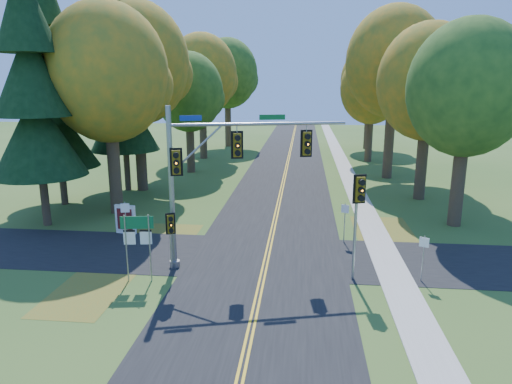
# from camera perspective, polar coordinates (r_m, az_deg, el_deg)

# --- Properties ---
(ground) EXTENTS (160.00, 160.00, 0.00)m
(ground) POSITION_cam_1_polar(r_m,az_deg,el_deg) (22.41, 0.96, -9.95)
(ground) COLOR #31521D
(ground) RESTS_ON ground
(road_main) EXTENTS (8.00, 160.00, 0.02)m
(road_main) POSITION_cam_1_polar(r_m,az_deg,el_deg) (22.40, 0.97, -9.92)
(road_main) COLOR black
(road_main) RESTS_ON ground
(road_cross) EXTENTS (60.00, 6.00, 0.02)m
(road_cross) POSITION_cam_1_polar(r_m,az_deg,el_deg) (24.25, 1.39, -8.05)
(road_cross) COLOR black
(road_cross) RESTS_ON ground
(centerline_left) EXTENTS (0.10, 160.00, 0.01)m
(centerline_left) POSITION_cam_1_polar(r_m,az_deg,el_deg) (22.41, 0.71, -9.88)
(centerline_left) COLOR gold
(centerline_left) RESTS_ON road_main
(centerline_right) EXTENTS (0.10, 160.00, 0.01)m
(centerline_right) POSITION_cam_1_polar(r_m,az_deg,el_deg) (22.39, 1.22, -9.90)
(centerline_right) COLOR gold
(centerline_right) RESTS_ON road_main
(sidewalk_east) EXTENTS (1.60, 160.00, 0.06)m
(sidewalk_east) POSITION_cam_1_polar(r_m,az_deg,el_deg) (22.76, 16.96, -10.11)
(sidewalk_east) COLOR #9E998E
(sidewalk_east) RESTS_ON ground
(leaf_patch_w_near) EXTENTS (4.00, 6.00, 0.00)m
(leaf_patch_w_near) POSITION_cam_1_polar(r_m,az_deg,el_deg) (27.33, -12.04, -5.82)
(leaf_patch_w_near) COLOR brown
(leaf_patch_w_near) RESTS_ON ground
(leaf_patch_e) EXTENTS (3.50, 8.00, 0.00)m
(leaf_patch_e) POSITION_cam_1_polar(r_m,az_deg,el_deg) (28.39, 15.94, -5.32)
(leaf_patch_e) COLOR brown
(leaf_patch_e) RESTS_ON ground
(leaf_patch_w_far) EXTENTS (3.00, 5.00, 0.00)m
(leaf_patch_w_far) POSITION_cam_1_polar(r_m,az_deg,el_deg) (21.71, -20.37, -11.64)
(leaf_patch_w_far) COLOR brown
(leaf_patch_w_far) RESTS_ON ground
(tree_w_a) EXTENTS (8.00, 8.00, 14.15)m
(tree_w_a) POSITION_cam_1_polar(r_m,az_deg,el_deg) (32.53, -17.92, 13.89)
(tree_w_a) COLOR #38281C
(tree_w_a) RESTS_ON ground
(tree_e_a) EXTENTS (7.20, 7.20, 12.73)m
(tree_e_a) POSITION_cam_1_polar(r_m,az_deg,el_deg) (30.84, 25.04, 11.57)
(tree_e_a) COLOR #38281C
(tree_e_a) RESTS_ON ground
(tree_w_b) EXTENTS (8.60, 8.60, 15.38)m
(tree_w_b) POSITION_cam_1_polar(r_m,az_deg,el_deg) (39.19, -14.68, 15.22)
(tree_w_b) COLOR #38281C
(tree_w_b) RESTS_ON ground
(tree_e_b) EXTENTS (7.60, 7.60, 13.33)m
(tree_e_b) POSITION_cam_1_polar(r_m,az_deg,el_deg) (37.20, 20.83, 12.64)
(tree_e_b) COLOR #38281C
(tree_e_b) RESTS_ON ground
(tree_w_c) EXTENTS (6.80, 6.80, 11.91)m
(tree_w_c) POSITION_cam_1_polar(r_m,az_deg,el_deg) (46.36, -8.32, 12.19)
(tree_w_c) COLOR #38281C
(tree_w_c) RESTS_ON ground
(tree_e_c) EXTENTS (8.80, 8.80, 15.79)m
(tree_e_c) POSITION_cam_1_polar(r_m,az_deg,el_deg) (44.93, 16.99, 15.19)
(tree_e_c) COLOR #38281C
(tree_e_c) RESTS_ON ground
(tree_w_d) EXTENTS (8.20, 8.20, 14.56)m
(tree_w_d) POSITION_cam_1_polar(r_m,az_deg,el_deg) (54.97, -6.72, 14.34)
(tree_w_d) COLOR #38281C
(tree_w_d) RESTS_ON ground
(tree_e_d) EXTENTS (7.00, 7.00, 12.32)m
(tree_e_d) POSITION_cam_1_polar(r_m,az_deg,el_deg) (53.87, 14.33, 12.40)
(tree_e_d) COLOR #38281C
(tree_e_d) RESTS_ON ground
(tree_w_e) EXTENTS (8.40, 8.40, 14.97)m
(tree_w_e) POSITION_cam_1_polar(r_m,az_deg,el_deg) (65.45, -3.52, 14.53)
(tree_w_e) COLOR #38281C
(tree_w_e) RESTS_ON ground
(tree_e_e) EXTENTS (7.80, 7.80, 13.74)m
(tree_e_e) POSITION_cam_1_polar(r_m,az_deg,el_deg) (64.64, 14.12, 13.39)
(tree_e_e) COLOR #38281C
(tree_e_e) RESTS_ON ground
(pine_a) EXTENTS (5.60, 5.60, 19.48)m
(pine_a) POSITION_cam_1_polar(r_m,az_deg,el_deg) (31.08, -26.27, 12.65)
(pine_a) COLOR #38281C
(pine_a) RESTS_ON ground
(pine_b) EXTENTS (5.60, 5.60, 17.31)m
(pine_b) POSITION_cam_1_polar(r_m,az_deg,el_deg) (36.16, -23.94, 11.19)
(pine_b) COLOR #38281C
(pine_b) RESTS_ON ground
(pine_c) EXTENTS (5.60, 5.60, 20.56)m
(pine_c) POSITION_cam_1_polar(r_m,az_deg,el_deg) (39.36, -16.57, 14.11)
(pine_c) COLOR #38281C
(pine_c) RESTS_ON ground
(traffic_mast) EXTENTS (8.47, 2.69, 7.91)m
(traffic_mast) POSITION_cam_1_polar(r_m,az_deg,el_deg) (21.84, -4.99, 3.36)
(traffic_mast) COLOR gray
(traffic_mast) RESTS_ON ground
(east_signal_pole) EXTENTS (0.57, 0.68, 5.03)m
(east_signal_pole) POSITION_cam_1_polar(r_m,az_deg,el_deg) (20.70, 12.68, -1.11)
(east_signal_pole) COLOR #9A9EA3
(east_signal_pole) RESTS_ON ground
(ped_signal_pole) EXTENTS (0.44, 0.53, 2.93)m
(ped_signal_pole) POSITION_cam_1_polar(r_m,az_deg,el_deg) (22.14, -10.62, -4.46)
(ped_signal_pole) COLOR gray
(ped_signal_pole) RESTS_ON ground
(route_sign_cluster) EXTENTS (1.47, 0.27, 3.18)m
(route_sign_cluster) POSITION_cam_1_polar(r_m,az_deg,el_deg) (21.35, -14.60, -5.18)
(route_sign_cluster) COLOR gray
(route_sign_cluster) RESTS_ON ground
(info_kiosk) EXTENTS (1.30, 0.38, 1.79)m
(info_kiosk) POSITION_cam_1_polar(r_m,az_deg,el_deg) (28.59, -16.00, -3.33)
(info_kiosk) COLOR silver
(info_kiosk) RESTS_ON ground
(reg_sign_e_north) EXTENTS (0.42, 0.20, 2.31)m
(reg_sign_e_north) POSITION_cam_1_polar(r_m,az_deg,el_deg) (26.31, 11.04, -2.94)
(reg_sign_e_north) COLOR gray
(reg_sign_e_north) RESTS_ON ground
(reg_sign_e_south) EXTENTS (0.40, 0.20, 2.20)m
(reg_sign_e_south) POSITION_cam_1_polar(r_m,az_deg,el_deg) (22.20, 20.21, -6.86)
(reg_sign_e_south) COLOR gray
(reg_sign_e_south) RESTS_ON ground
(reg_sign_w) EXTENTS (0.47, 0.15, 2.50)m
(reg_sign_w) POSITION_cam_1_polar(r_m,az_deg,el_deg) (26.41, -16.00, -2.86)
(reg_sign_w) COLOR gray
(reg_sign_w) RESTS_ON ground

